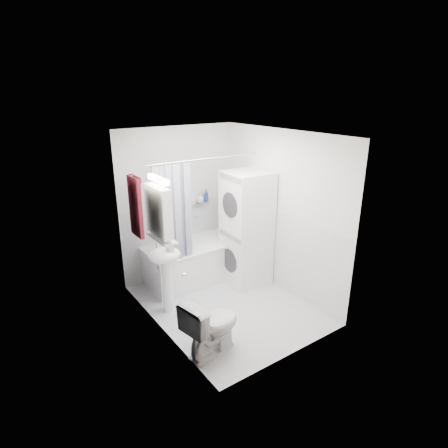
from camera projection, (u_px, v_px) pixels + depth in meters
floor at (226, 305)px, 5.36m from camera, size 2.60×2.60×0.00m
room_walls at (226, 205)px, 4.85m from camera, size 2.60×2.60×2.60m
wainscot at (214, 259)px, 5.38m from camera, size 1.98×2.58×2.58m
door at (184, 275)px, 4.08m from camera, size 0.05×2.00×2.00m
bathtub at (196, 259)px, 5.99m from camera, size 1.62×0.76×0.62m
tub_spout at (195, 217)px, 6.15m from camera, size 0.04×0.12×0.04m
curtain_rod at (205, 159)px, 5.17m from camera, size 1.80×0.02×0.02m
shower_curtain at (174, 217)px, 5.15m from camera, size 0.55×0.02×1.45m
sink at (165, 265)px, 4.97m from camera, size 0.44×0.37×1.04m
medicine_cabinet at (159, 210)px, 4.42m from camera, size 0.13×0.50×0.71m
shelf at (162, 238)px, 4.55m from camera, size 0.18×0.54×0.02m
shower_caddy at (198, 204)px, 6.09m from camera, size 0.22×0.06×0.02m
towel at (136, 206)px, 4.94m from camera, size 0.07×0.35×0.84m
washer_dryer at (246, 229)px, 5.75m from camera, size 0.67×0.66×1.78m
toilet at (212, 326)px, 4.28m from camera, size 0.78×0.53×0.70m
soap_pump at (170, 250)px, 4.85m from camera, size 0.08×0.17×0.08m
shelf_bottle at (167, 238)px, 4.42m from camera, size 0.07×0.18×0.07m
shelf_cup at (157, 230)px, 4.62m from camera, size 0.10×0.09×0.10m
shampoo_a at (200, 199)px, 6.09m from camera, size 0.13×0.17×0.13m
shampoo_b at (206, 199)px, 6.16m from camera, size 0.08×0.21×0.08m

